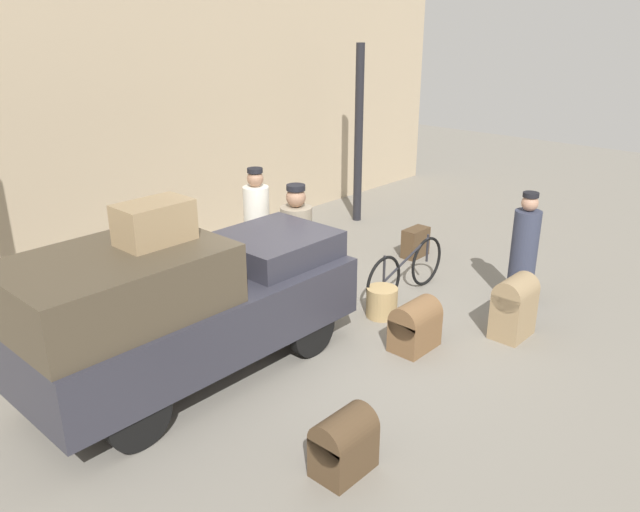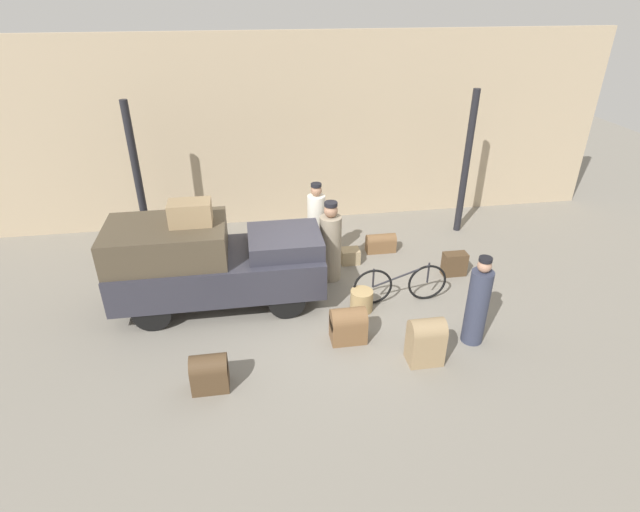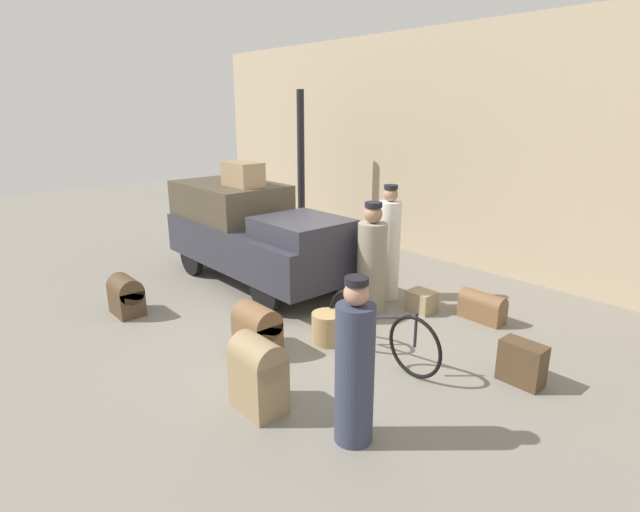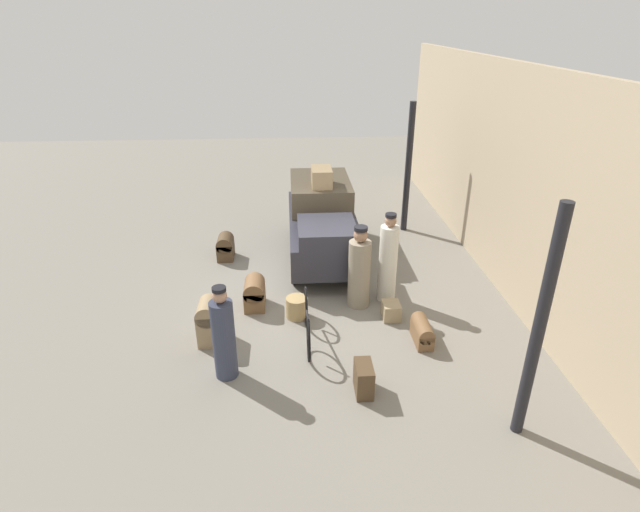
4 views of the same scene
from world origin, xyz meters
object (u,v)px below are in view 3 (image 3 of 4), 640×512
porter_standing_middle (355,369)px  porter_carrying_trunk (389,247)px  truck (253,231)px  trunk_barrel_dark (258,372)px  bicycle (380,331)px  wicker_basket (327,328)px  suitcase_tan_flat (257,328)px  suitcase_black_upright (482,306)px  trunk_large_brown (421,301)px  trunk_wicker_pale (522,363)px  trunk_on_truck_roof (243,174)px  trunk_umber_medium (126,295)px  porter_with_bicycle (372,263)px

porter_standing_middle → porter_carrying_trunk: porter_carrying_trunk is taller
truck → trunk_barrel_dark: (3.40, -2.24, -0.49)m
bicycle → porter_carrying_trunk: (-1.36, 1.68, 0.47)m
bicycle → wicker_basket: 0.82m
suitcase_tan_flat → suitcase_black_upright: suitcase_tan_flat is taller
trunk_large_brown → trunk_wicker_pale: bearing=-22.1°
wicker_basket → trunk_on_truck_roof: size_ratio=0.58×
suitcase_tan_flat → trunk_wicker_pale: 3.20m
porter_carrying_trunk → bicycle: bearing=-51.0°
porter_standing_middle → trunk_umber_medium: bearing=-173.9°
bicycle → suitcase_black_upright: (0.18, 2.04, -0.17)m
bicycle → suitcase_black_upright: 2.05m
truck → porter_standing_middle: bearing=-22.8°
porter_carrying_trunk → suitcase_black_upright: bearing=13.3°
wicker_basket → suitcase_black_upright: (0.96, 2.20, 0.01)m
suitcase_tan_flat → trunk_on_truck_roof: size_ratio=0.85×
wicker_basket → trunk_umber_medium: bearing=-148.8°
wicker_basket → porter_standing_middle: porter_standing_middle is taller
porter_with_bicycle → trunk_on_truck_roof: bearing=-167.6°
bicycle → trunk_on_truck_roof: 4.07m
wicker_basket → porter_standing_middle: bearing=-35.2°
trunk_large_brown → trunk_umber_medium: (-2.89, -3.45, 0.14)m
porter_with_bicycle → suitcase_black_upright: porter_with_bicycle is taller
truck → trunk_wicker_pale: (4.94, 0.30, -0.67)m
wicker_basket → trunk_wicker_pale: trunk_wicker_pale is taller
bicycle → suitcase_tan_flat: bearing=-140.6°
trunk_large_brown → trunk_umber_medium: trunk_umber_medium is taller
trunk_large_brown → suitcase_tan_flat: 2.70m
suitcase_black_upright → trunk_large_brown: bearing=-153.3°
trunk_barrel_dark → suitcase_tan_flat: 1.33m
porter_standing_middle → trunk_wicker_pale: porter_standing_middle is taller
wicker_basket → trunk_large_brown: wicker_basket is taller
bicycle → trunk_on_truck_roof: (-3.74, 0.51, 1.51)m
trunk_umber_medium → trunk_on_truck_roof: bearing=95.9°
truck → wicker_basket: size_ratio=9.04×
truck → bicycle: bearing=-8.3°
trunk_wicker_pale → trunk_on_truck_roof: size_ratio=0.67×
truck → trunk_wicker_pale: bearing=3.4°
truck → suitcase_tan_flat: size_ratio=6.12×
porter_standing_middle → trunk_wicker_pale: 2.27m
porter_standing_middle → suitcase_tan_flat: bearing=170.7°
bicycle → suitcase_black_upright: size_ratio=2.75×
suitcase_tan_flat → suitcase_black_upright: 3.34m
trunk_barrel_dark → trunk_wicker_pale: bearing=58.8°
porter_standing_middle → trunk_large_brown: (-1.50, 2.98, -0.58)m
wicker_basket → suitcase_black_upright: suitcase_black_upright is taller
wicker_basket → trunk_barrel_dark: (0.68, -1.57, 0.22)m
truck → porter_with_bicycle: size_ratio=2.25×
trunk_large_brown → suitcase_black_upright: (0.80, 0.40, 0.05)m
bicycle → trunk_barrel_dark: (-0.11, -1.73, 0.04)m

